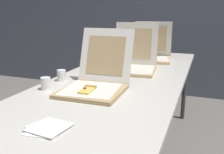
{
  "coord_description": "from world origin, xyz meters",
  "views": [
    {
      "loc": [
        0.55,
        -0.94,
        1.19
      ],
      "look_at": [
        0.02,
        0.5,
        0.79
      ],
      "focal_mm": 41.01,
      "sensor_mm": 36.0,
      "label": 1
    }
  ],
  "objects_px": {
    "napkin_pile": "(47,128)",
    "table": "(119,85)",
    "pizza_box_front": "(95,82)",
    "pizza_box_middle": "(133,64)",
    "cup_white_near_center": "(61,75)",
    "cup_white_near_left": "(46,83)",
    "pizza_box_back": "(152,55)",
    "cup_white_far": "(105,61)",
    "cup_white_mid": "(91,68)"
  },
  "relations": [
    {
      "from": "napkin_pile",
      "to": "table",
      "type": "bearing_deg",
      "value": 88.69
    },
    {
      "from": "table",
      "to": "pizza_box_front",
      "type": "distance_m",
      "value": 0.32
    },
    {
      "from": "pizza_box_middle",
      "to": "cup_white_near_center",
      "type": "height_order",
      "value": "pizza_box_middle"
    },
    {
      "from": "cup_white_near_left",
      "to": "pizza_box_front",
      "type": "bearing_deg",
      "value": 16.46
    },
    {
      "from": "pizza_box_back",
      "to": "napkin_pile",
      "type": "height_order",
      "value": "pizza_box_back"
    },
    {
      "from": "pizza_box_front",
      "to": "cup_white_far",
      "type": "relative_size",
      "value": 6.28
    },
    {
      "from": "table",
      "to": "pizza_box_back",
      "type": "height_order",
      "value": "pizza_box_back"
    },
    {
      "from": "cup_white_near_left",
      "to": "napkin_pile",
      "type": "height_order",
      "value": "cup_white_near_left"
    },
    {
      "from": "pizza_box_back",
      "to": "cup_white_near_left",
      "type": "height_order",
      "value": "pizza_box_back"
    },
    {
      "from": "pizza_box_front",
      "to": "cup_white_mid",
      "type": "bearing_deg",
      "value": 117.39
    },
    {
      "from": "table",
      "to": "cup_white_mid",
      "type": "distance_m",
      "value": 0.28
    },
    {
      "from": "cup_white_far",
      "to": "cup_white_mid",
      "type": "bearing_deg",
      "value": -92.75
    },
    {
      "from": "pizza_box_front",
      "to": "pizza_box_middle",
      "type": "distance_m",
      "value": 0.58
    },
    {
      "from": "napkin_pile",
      "to": "cup_white_mid",
      "type": "bearing_deg",
      "value": 104.46
    },
    {
      "from": "cup_white_near_center",
      "to": "pizza_box_middle",
      "type": "bearing_deg",
      "value": 51.22
    },
    {
      "from": "napkin_pile",
      "to": "cup_white_near_left",
      "type": "bearing_deg",
      "value": 124.94
    },
    {
      "from": "table",
      "to": "pizza_box_back",
      "type": "bearing_deg",
      "value": 84.32
    },
    {
      "from": "cup_white_near_center",
      "to": "pizza_box_front",
      "type": "bearing_deg",
      "value": -21.57
    },
    {
      "from": "pizza_box_front",
      "to": "pizza_box_middle",
      "type": "relative_size",
      "value": 1.15
    },
    {
      "from": "pizza_box_middle",
      "to": "cup_white_far",
      "type": "relative_size",
      "value": 5.46
    },
    {
      "from": "pizza_box_front",
      "to": "cup_white_near_center",
      "type": "distance_m",
      "value": 0.32
    },
    {
      "from": "pizza_box_back",
      "to": "cup_white_near_left",
      "type": "relative_size",
      "value": 5.19
    },
    {
      "from": "pizza_box_front",
      "to": "cup_white_far",
      "type": "height_order",
      "value": "pizza_box_front"
    },
    {
      "from": "pizza_box_front",
      "to": "cup_white_near_center",
      "type": "height_order",
      "value": "pizza_box_front"
    },
    {
      "from": "pizza_box_middle",
      "to": "cup_white_near_center",
      "type": "bearing_deg",
      "value": -134.44
    },
    {
      "from": "pizza_box_back",
      "to": "cup_white_near_center",
      "type": "xyz_separation_m",
      "value": [
        -0.42,
        -0.94,
        -0.02
      ]
    },
    {
      "from": "pizza_box_back",
      "to": "cup_white_far",
      "type": "xyz_separation_m",
      "value": [
        -0.32,
        -0.39,
        -0.02
      ]
    },
    {
      "from": "table",
      "to": "cup_white_near_center",
      "type": "relative_size",
      "value": 33.27
    },
    {
      "from": "pizza_box_middle",
      "to": "napkin_pile",
      "type": "xyz_separation_m",
      "value": [
        -0.04,
        -1.11,
        -0.05
      ]
    },
    {
      "from": "cup_white_mid",
      "to": "pizza_box_front",
      "type": "bearing_deg",
      "value": -61.48
    },
    {
      "from": "cup_white_far",
      "to": "napkin_pile",
      "type": "bearing_deg",
      "value": -79.33
    },
    {
      "from": "pizza_box_back",
      "to": "napkin_pile",
      "type": "bearing_deg",
      "value": -100.46
    },
    {
      "from": "table",
      "to": "pizza_box_back",
      "type": "distance_m",
      "value": 0.76
    },
    {
      "from": "pizza_box_middle",
      "to": "cup_white_far",
      "type": "distance_m",
      "value": 0.28
    },
    {
      "from": "napkin_pile",
      "to": "pizza_box_middle",
      "type": "bearing_deg",
      "value": 87.75
    },
    {
      "from": "cup_white_near_left",
      "to": "table",
      "type": "bearing_deg",
      "value": 49.6
    },
    {
      "from": "pizza_box_back",
      "to": "pizza_box_front",
      "type": "bearing_deg",
      "value": -103.42
    },
    {
      "from": "cup_white_mid",
      "to": "table",
      "type": "bearing_deg",
      "value": -19.75
    },
    {
      "from": "table",
      "to": "cup_white_mid",
      "type": "xyz_separation_m",
      "value": [
        -0.26,
        0.09,
        0.08
      ]
    },
    {
      "from": "cup_white_near_left",
      "to": "napkin_pile",
      "type": "relative_size",
      "value": 0.41
    },
    {
      "from": "pizza_box_back",
      "to": "cup_white_near_left",
      "type": "xyz_separation_m",
      "value": [
        -0.4,
        -1.14,
        -0.02
      ]
    },
    {
      "from": "pizza_box_back",
      "to": "cup_white_mid",
      "type": "xyz_separation_m",
      "value": [
        -0.33,
        -0.66,
        -0.02
      ]
    },
    {
      "from": "pizza_box_back",
      "to": "cup_white_near_left",
      "type": "distance_m",
      "value": 1.21
    },
    {
      "from": "pizza_box_middle",
      "to": "table",
      "type": "bearing_deg",
      "value": -100.72
    },
    {
      "from": "pizza_box_front",
      "to": "cup_white_mid",
      "type": "height_order",
      "value": "pizza_box_front"
    },
    {
      "from": "table",
      "to": "cup_white_near_center",
      "type": "height_order",
      "value": "cup_white_near_center"
    },
    {
      "from": "table",
      "to": "cup_white_near_left",
      "type": "xyz_separation_m",
      "value": [
        -0.33,
        -0.39,
        0.08
      ]
    },
    {
      "from": "pizza_box_middle",
      "to": "napkin_pile",
      "type": "bearing_deg",
      "value": -97.9
    },
    {
      "from": "cup_white_near_left",
      "to": "cup_white_far",
      "type": "distance_m",
      "value": 0.76
    },
    {
      "from": "pizza_box_front",
      "to": "cup_white_far",
      "type": "xyz_separation_m",
      "value": [
        -0.2,
        0.67,
        -0.01
      ]
    }
  ]
}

